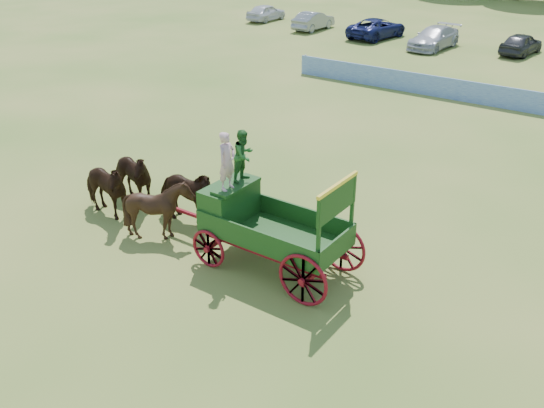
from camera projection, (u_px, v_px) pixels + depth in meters
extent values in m
plane|color=#9B8F46|center=(385.00, 310.00, 14.65)|extent=(160.00, 160.00, 0.00)
imported|color=black|center=(103.00, 189.00, 18.69)|extent=(2.24, 1.10, 1.86)
imported|color=black|center=(130.00, 177.00, 19.49)|extent=(2.32, 1.30, 1.86)
imported|color=black|center=(159.00, 209.00, 17.45)|extent=(1.95, 1.80, 1.86)
imported|color=black|center=(185.00, 196.00, 18.25)|extent=(2.30, 1.25, 1.86)
cube|color=maroon|center=(231.00, 233.00, 16.86)|extent=(0.12, 2.00, 0.12)
cube|color=maroon|center=(323.00, 266.00, 15.30)|extent=(0.12, 2.00, 0.12)
cube|color=maroon|center=(262.00, 254.00, 15.62)|extent=(3.80, 0.10, 0.12)
cube|color=maroon|center=(286.00, 237.00, 16.43)|extent=(3.80, 0.10, 0.12)
cube|color=maroon|center=(206.00, 219.00, 17.26)|extent=(2.80, 0.09, 0.09)
cube|color=#1B4918|center=(275.00, 236.00, 15.90)|extent=(3.80, 1.80, 0.10)
cube|color=#1B4918|center=(254.00, 239.00, 15.13)|extent=(3.80, 0.06, 0.55)
cube|color=#1B4918|center=(293.00, 213.00, 16.41)|extent=(3.80, 0.06, 0.55)
cube|color=#1B4918|center=(337.00, 247.00, 14.79)|extent=(0.06, 1.80, 0.55)
cube|color=#1B4918|center=(230.00, 202.00, 16.43)|extent=(0.85, 1.70, 1.05)
cube|color=#1B4918|center=(236.00, 186.00, 16.05)|extent=(0.55, 1.50, 0.08)
cube|color=#1B4918|center=(219.00, 205.00, 16.72)|extent=(0.10, 1.60, 0.65)
cube|color=#1B4918|center=(225.00, 217.00, 16.76)|extent=(0.55, 1.60, 0.06)
cube|color=#1B4918|center=(319.00, 236.00, 13.96)|extent=(0.08, 0.08, 1.80)
cube|color=#1B4918|center=(352.00, 210.00, 15.13)|extent=(0.08, 0.08, 1.80)
cube|color=#1B4918|center=(337.00, 200.00, 14.28)|extent=(0.07, 1.75, 0.75)
cube|color=yellow|center=(338.00, 185.00, 14.10)|extent=(0.08, 1.80, 0.09)
cube|color=yellow|center=(336.00, 200.00, 14.30)|extent=(0.02, 1.30, 0.12)
torus|color=maroon|center=(208.00, 249.00, 16.19)|extent=(1.09, 0.09, 1.09)
torus|color=maroon|center=(251.00, 221.00, 17.57)|extent=(1.09, 0.09, 1.09)
torus|color=maroon|center=(303.00, 280.00, 14.56)|extent=(1.39, 0.09, 1.39)
torus|color=maroon|center=(342.00, 247.00, 15.95)|extent=(1.39, 0.09, 1.39)
imported|color=beige|center=(227.00, 161.00, 15.43)|extent=(0.37, 0.57, 1.55)
imported|color=#256325|center=(244.00, 155.00, 15.97)|extent=(0.54, 0.69, 1.41)
cube|color=#1F49A8|center=(537.00, 103.00, 28.08)|extent=(26.00, 0.08, 1.05)
imported|color=silver|center=(266.00, 12.00, 50.51)|extent=(1.62, 4.00, 1.36)
imported|color=gray|center=(313.00, 21.00, 46.86)|extent=(1.47, 4.16, 1.37)
imported|color=navy|center=(377.00, 28.00, 43.98)|extent=(3.00, 5.36, 1.42)
imported|color=silver|center=(434.00, 38.00, 40.77)|extent=(2.32, 5.02, 1.42)
imported|color=#333338|center=(521.00, 44.00, 39.17)|extent=(2.06, 4.21, 1.38)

